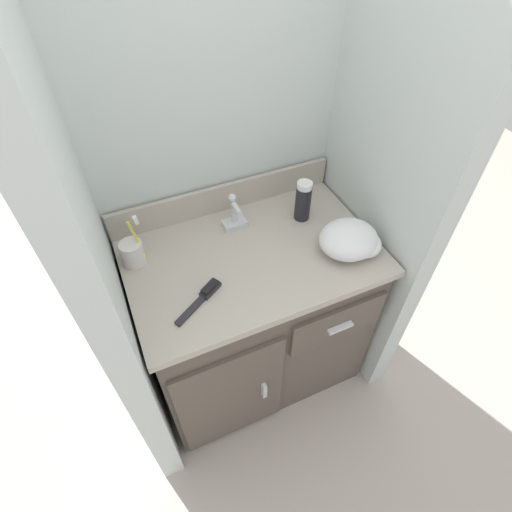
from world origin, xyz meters
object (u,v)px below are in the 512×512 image
(toothbrush_cup, at_px, (133,253))
(hairbrush, at_px, (204,295))
(hand_towel, at_px, (352,240))
(shaving_cream_can, at_px, (303,201))

(toothbrush_cup, distance_m, hairbrush, 0.30)
(hairbrush, xyz_separation_m, hand_towel, (0.55, -0.01, 0.04))
(toothbrush_cup, bearing_deg, hand_towel, -19.69)
(toothbrush_cup, xyz_separation_m, hairbrush, (0.17, -0.24, -0.04))
(shaving_cream_can, height_order, hand_towel, shaving_cream_can)
(shaving_cream_can, relative_size, hand_towel, 0.76)
(toothbrush_cup, relative_size, hand_towel, 0.90)
(toothbrush_cup, bearing_deg, shaving_cream_can, -2.31)
(hairbrush, relative_size, hand_towel, 0.85)
(hairbrush, distance_m, hand_towel, 0.55)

